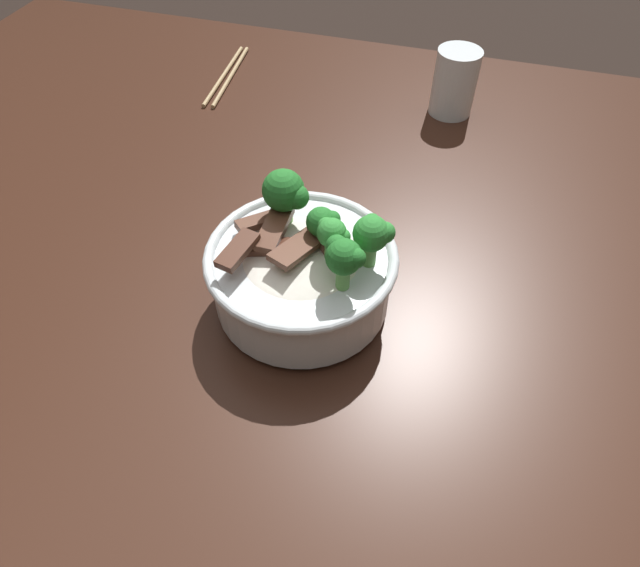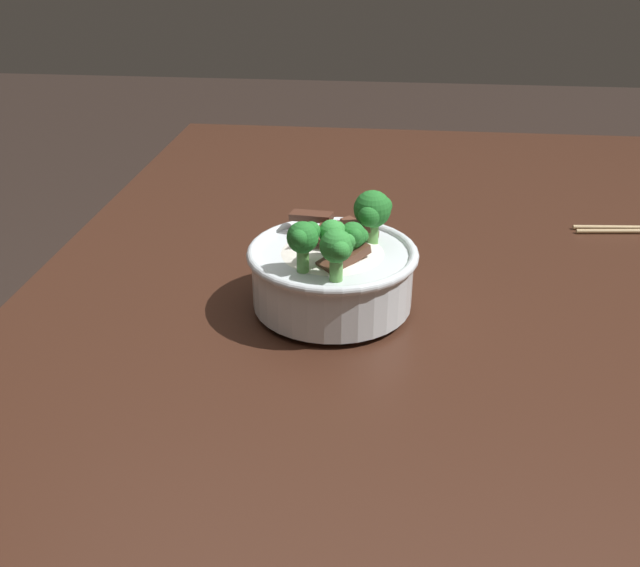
{
  "view_description": "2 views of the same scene",
  "coord_description": "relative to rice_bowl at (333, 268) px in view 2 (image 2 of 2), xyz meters",
  "views": [
    {
      "loc": [
        0.29,
        -0.51,
        1.28
      ],
      "look_at": [
        0.19,
        -0.15,
        0.85
      ],
      "focal_mm": 30.59,
      "sensor_mm": 36.0,
      "label": 1
    },
    {
      "loc": [
        0.92,
        -0.06,
        1.23
      ],
      "look_at": [
        0.16,
        -0.14,
        0.82
      ],
      "focal_mm": 39.63,
      "sensor_mm": 36.0,
      "label": 2
    }
  ],
  "objects": [
    {
      "name": "dining_table",
      "position": [
        -0.16,
        0.13,
        -0.14
      ],
      "size": [
        1.35,
        1.08,
        0.79
      ],
      "color": "#381E14",
      "rests_on": "ground"
    },
    {
      "name": "rice_bowl",
      "position": [
        0.0,
        0.0,
        0.0
      ],
      "size": [
        0.21,
        0.21,
        0.14
      ],
      "color": "silver",
      "rests_on": "dining_table"
    }
  ]
}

